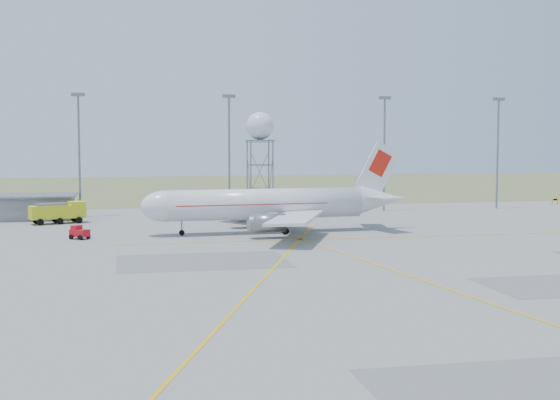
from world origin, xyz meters
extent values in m
plane|color=gray|center=(0.00, 0.00, 0.00)|extent=(400.00, 400.00, 0.00)
cube|color=#5E6F3D|center=(0.00, 140.00, 0.01)|extent=(400.00, 120.00, 0.03)
cube|color=gray|center=(-45.00, 64.00, 1.80)|extent=(18.00, 9.00, 3.60)
cube|color=slate|center=(-45.00, 64.00, 3.75)|extent=(19.00, 10.00, 0.30)
cylinder|color=slate|center=(-35.00, 66.00, 10.00)|extent=(0.36, 0.36, 20.00)
cube|color=slate|center=(-35.00, 66.00, 20.20)|extent=(2.20, 0.50, 0.60)
cylinder|color=slate|center=(-10.00, 66.00, 10.00)|extent=(0.36, 0.36, 20.00)
cube|color=slate|center=(-10.00, 66.00, 20.20)|extent=(2.20, 0.50, 0.60)
cylinder|color=slate|center=(18.00, 66.00, 10.00)|extent=(0.36, 0.36, 20.00)
cube|color=slate|center=(18.00, 66.00, 20.20)|extent=(2.20, 0.50, 0.60)
cylinder|color=slate|center=(40.00, 66.00, 10.00)|extent=(0.36, 0.36, 20.00)
cube|color=slate|center=(40.00, 66.00, 20.20)|extent=(2.20, 0.50, 0.60)
cylinder|color=black|center=(55.00, 72.00, 0.40)|extent=(0.10, 0.10, 0.80)
cylinder|color=black|center=(56.20, 72.00, 0.40)|extent=(0.10, 0.10, 0.80)
cube|color=yellow|center=(55.60, 72.00, 0.95)|extent=(1.60, 0.15, 0.50)
cube|color=black|center=(55.60, 71.92, 0.95)|extent=(0.80, 0.03, 0.30)
cylinder|color=silver|center=(-8.90, 38.43, 4.00)|extent=(27.55, 6.02, 4.21)
ellipsoid|color=silver|center=(-22.54, 37.52, 4.00)|extent=(6.99, 4.64, 4.21)
cube|color=black|center=(-23.79, 37.44, 4.63)|extent=(1.74, 2.41, 1.03)
cone|color=silver|center=(7.89, 39.56, 4.31)|extent=(6.57, 4.62, 4.21)
cube|color=silver|center=(7.89, 39.56, 8.73)|extent=(6.74, 0.76, 7.91)
cube|color=red|center=(8.10, 39.57, 9.46)|extent=(3.64, 0.60, 4.06)
cube|color=silver|center=(7.14, 42.88, 4.84)|extent=(3.74, 5.99, 0.19)
cube|color=silver|center=(7.59, 36.16, 4.84)|extent=(3.74, 5.99, 0.19)
cube|color=silver|center=(-7.96, 47.98, 2.94)|extent=(12.74, 17.10, 0.38)
cube|color=silver|center=(-6.69, 29.10, 2.94)|extent=(11.02, 17.48, 0.38)
cylinder|color=slate|center=(-10.35, 44.45, 2.00)|extent=(4.57, 2.71, 2.42)
cylinder|color=slate|center=(-9.54, 32.28, 2.00)|extent=(4.57, 2.71, 2.42)
cube|color=red|center=(-11.00, 38.29, 4.10)|extent=(21.26, 5.64, 0.13)
cylinder|color=black|center=(-20.44, 37.66, 0.47)|extent=(0.78, 0.78, 0.95)
cube|color=black|center=(-6.80, 38.57, 0.47)|extent=(1.47, 6.36, 0.95)
cylinder|color=slate|center=(-6.80, 38.57, 0.95)|extent=(0.27, 0.27, 1.89)
cylinder|color=slate|center=(-6.33, 65.50, 6.32)|extent=(0.23, 0.23, 12.64)
cylinder|color=slate|center=(-2.44, 65.50, 6.32)|extent=(0.23, 0.23, 12.64)
cylinder|color=slate|center=(-2.44, 69.39, 6.32)|extent=(0.23, 0.23, 12.64)
cylinder|color=slate|center=(-6.33, 69.39, 6.32)|extent=(0.23, 0.23, 12.64)
cube|color=slate|center=(-4.39, 67.44, 12.64)|extent=(4.49, 4.49, 0.24)
sphere|color=silver|center=(-4.39, 67.44, 15.17)|extent=(4.86, 4.86, 4.86)
cube|color=#CBCB17|center=(-37.92, 55.95, 1.82)|extent=(8.65, 5.16, 2.01)
cube|color=#CBCB17|center=(-35.15, 56.86, 2.64)|extent=(2.88, 3.11, 1.28)
cube|color=black|center=(-34.55, 57.06, 2.74)|extent=(0.83, 2.28, 0.91)
cube|color=slate|center=(-38.79, 55.66, 3.01)|extent=(5.01, 3.50, 0.36)
cube|color=red|center=(-33.70, 36.40, 0.79)|extent=(2.73, 2.59, 0.95)
cube|color=red|center=(-34.11, 36.73, 1.53)|extent=(1.53, 1.58, 0.53)
camera|label=1|loc=(-28.50, -66.95, 13.10)|focal=50.00mm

